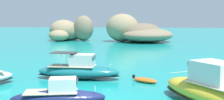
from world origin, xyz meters
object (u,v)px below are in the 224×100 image
Objects in this scene: islet_large at (138,32)px; islet_small at (69,31)px; motorboat_teal at (79,70)px; dinghy_tender at (145,80)px; motorboat_yellow at (219,93)px; motorboat_navy at (59,97)px.

islet_small is (-20.23, 3.17, 0.28)m from islet_large.
islet_large is 50.47m from motorboat_teal.
islet_small is 58.73m from dinghy_tender.
islet_small is at bearing 171.09° from islet_large.
motorboat_navy is at bearing -176.02° from motorboat_yellow.
motorboat_navy is at bearing -75.52° from islet_small.
islet_large is 1.41× the size of islet_small.
motorboat_yellow reaches higher than dinghy_tender.
islet_small reaches higher than motorboat_teal.
motorboat_yellow is at bearing -66.18° from islet_small.
islet_large is 3.18× the size of motorboat_navy.
motorboat_navy is 2.55× the size of dinghy_tender.
motorboat_navy is at bearing -93.90° from islet_large.
motorboat_yellow is at bearing 3.98° from motorboat_navy.
motorboat_yellow reaches higher than motorboat_teal.
islet_small is 1.83× the size of motorboat_teal.
islet_small reaches higher than motorboat_navy.
motorboat_yellow is at bearing -56.35° from dinghy_tender.
motorboat_teal is 3.14× the size of dinghy_tender.
motorboat_yellow is at bearing -83.12° from islet_large.
motorboat_teal is at bearing -95.47° from islet_large.
dinghy_tender is at bearing -67.70° from islet_small.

